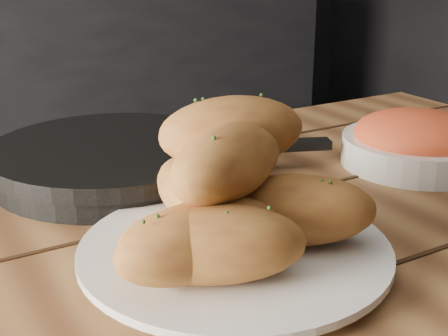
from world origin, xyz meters
TOP-DOWN VIEW (x-y plane):
  - plate at (0.04, -0.18)m, footprint 0.30×0.30m
  - bread_rolls at (0.03, -0.18)m, footprint 0.28×0.25m
  - skillet at (0.03, 0.11)m, footprint 0.44×0.32m
  - bowl at (0.41, -0.06)m, footprint 0.21×0.21m

SIDE VIEW (x-z plane):
  - plate at x=0.04m, z-range 0.75..0.77m
  - skillet at x=0.03m, z-range 0.75..0.80m
  - bowl at x=0.41m, z-range 0.75..0.82m
  - bread_rolls at x=0.03m, z-range 0.75..0.89m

